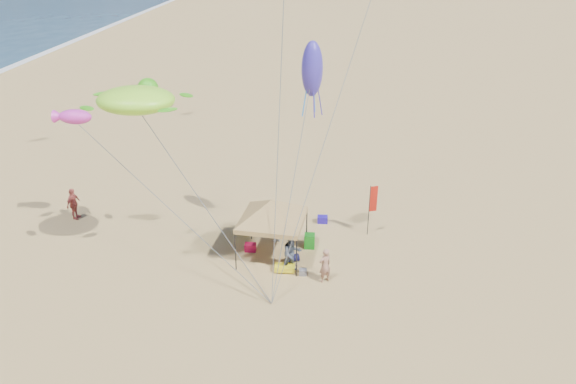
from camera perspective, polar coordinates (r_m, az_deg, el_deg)
name	(u,v)px	position (r m, az deg, el deg)	size (l,w,h in m)	color
ground	(283,313)	(22.32, -0.55, -12.68)	(280.00, 280.00, 0.00)	tan
canopy_tent	(272,202)	(24.35, -1.72, -1.06)	(5.62, 5.62, 3.49)	black
feather_flag	(372,202)	(27.03, 8.94, -1.03)	(0.40, 0.16, 2.75)	black
cooler_red	(250,247)	(26.17, -4.01, -5.87)	(0.54, 0.38, 0.38)	#B10E35
cooler_blue	(323,219)	(28.62, 3.68, -2.91)	(0.54, 0.38, 0.38)	#23139C
bag_navy	(292,258)	(25.32, 0.48, -7.01)	(0.36, 0.36, 0.60)	#0B0C33
bag_orange	(249,215)	(29.12, -4.14, -2.42)	(0.36, 0.36, 0.60)	orange
chair_green	(310,241)	(26.34, 2.30, -5.20)	(0.50, 0.50, 0.70)	#17831A
chair_yellow	(245,227)	(27.63, -4.60, -3.68)	(0.50, 0.50, 0.70)	#C7D717
crate_grey	(303,272)	(24.43, 1.59, -8.49)	(0.34, 0.30, 0.28)	slate
beach_cart	(285,268)	(24.60, -0.36, -8.05)	(0.90, 0.50, 0.24)	yellow
person_near_a	(325,265)	(23.68, 3.94, -7.77)	(0.60, 0.39, 1.65)	#A1705C
person_near_b	(292,253)	(24.22, 0.42, -6.52)	(0.92, 0.72, 1.90)	#3B4351
person_near_c	(277,227)	(26.59, -1.23, -3.73)	(1.04, 0.60, 1.61)	silver
person_far_a	(73,204)	(30.87, -21.81, -1.16)	(1.03, 0.43, 1.76)	#A74640
turtle_kite	(136,100)	(22.05, -15.85, 9.37)	(3.08, 2.46, 1.03)	#9EFC2F
fish_kite	(75,117)	(26.64, -21.66, 7.43)	(1.55, 0.77, 0.69)	#D832BA
squid_kite	(312,69)	(23.35, 2.58, 12.91)	(0.91, 0.91, 2.38)	#3A2DAF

